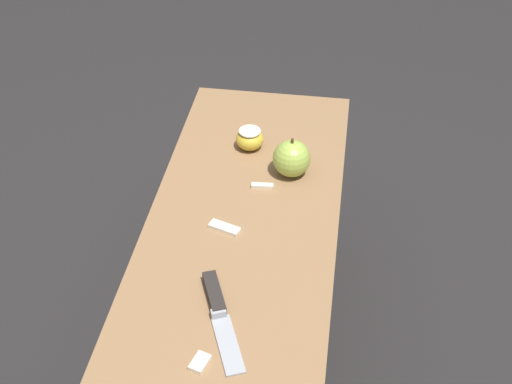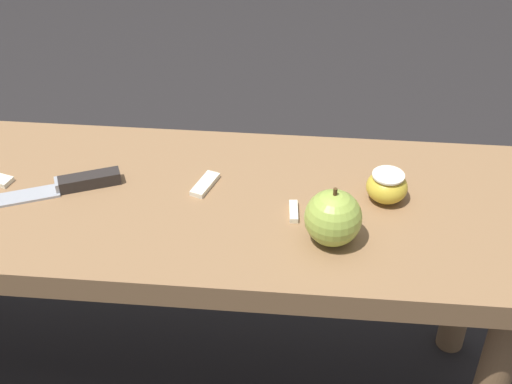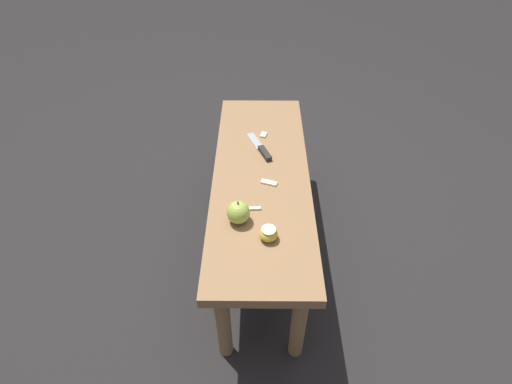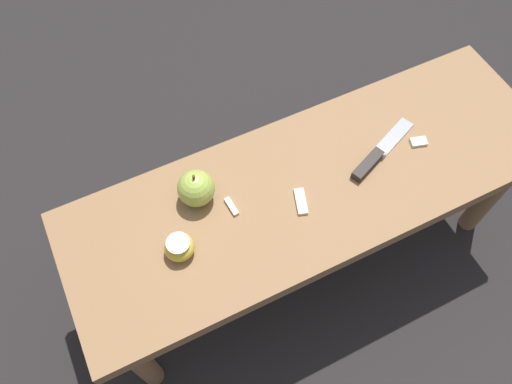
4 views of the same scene
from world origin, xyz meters
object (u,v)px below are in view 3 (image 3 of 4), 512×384
(apple_whole, at_px, (238,212))
(wooden_bench, at_px, (261,186))
(apple_cut, at_px, (269,234))
(knife, at_px, (262,150))

(apple_whole, bearing_deg, wooden_bench, 162.62)
(wooden_bench, bearing_deg, apple_cut, 4.00)
(apple_whole, xyz_separation_m, apple_cut, (0.08, 0.10, -0.02))
(wooden_bench, height_order, apple_cut, apple_cut)
(wooden_bench, relative_size, apple_cut, 18.38)
(wooden_bench, bearing_deg, apple_whole, -17.38)
(knife, bearing_deg, wooden_bench, 155.56)
(apple_whole, bearing_deg, knife, 168.29)
(knife, distance_m, apple_whole, 0.41)
(apple_whole, distance_m, apple_cut, 0.13)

